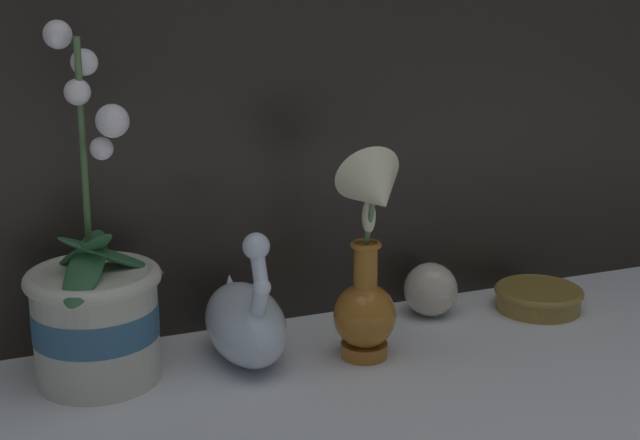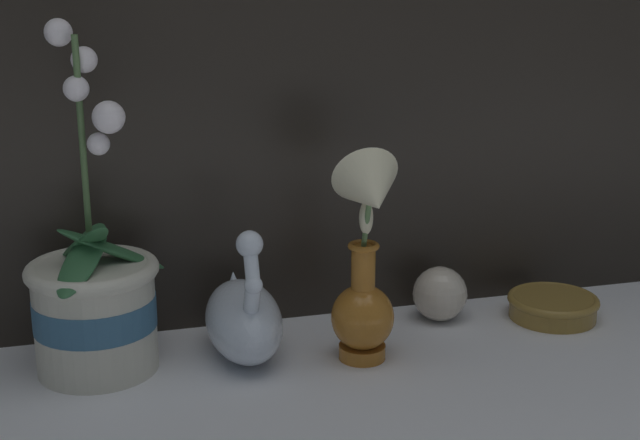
{
  "view_description": "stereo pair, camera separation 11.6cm",
  "coord_description": "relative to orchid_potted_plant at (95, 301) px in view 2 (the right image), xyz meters",
  "views": [
    {
      "loc": [
        -0.44,
        -0.93,
        0.5
      ],
      "look_at": [
        -0.03,
        0.11,
        0.18
      ],
      "focal_mm": 50.0,
      "sensor_mm": 36.0,
      "label": 1
    },
    {
      "loc": [
        -0.33,
        -0.96,
        0.5
      ],
      "look_at": [
        -0.03,
        0.11,
        0.18
      ],
      "focal_mm": 50.0,
      "sensor_mm": 36.0,
      "label": 2
    }
  ],
  "objects": [
    {
      "name": "blue_vase",
      "position": [
        0.34,
        -0.07,
        0.04
      ],
      "size": [
        0.09,
        0.12,
        0.29
      ],
      "color": "#B26B23",
      "rests_on": "ground_plane"
    },
    {
      "name": "orchid_potted_plant",
      "position": [
        0.0,
        0.0,
        0.0
      ],
      "size": [
        0.18,
        0.21,
        0.44
      ],
      "color": "beige",
      "rests_on": "ground_plane"
    },
    {
      "name": "amber_dish",
      "position": [
        0.65,
        -0.0,
        -0.07
      ],
      "size": [
        0.13,
        0.13,
        0.03
      ],
      "color": "olive",
      "rests_on": "ground_plane"
    },
    {
      "name": "swan_figurine",
      "position": [
        0.19,
        -0.01,
        -0.04
      ],
      "size": [
        0.1,
        0.19,
        0.19
      ],
      "color": "silver",
      "rests_on": "ground_plane"
    },
    {
      "name": "glass_sphere",
      "position": [
        0.49,
        0.04,
        -0.05
      ],
      "size": [
        0.08,
        0.08,
        0.08
      ],
      "color": "beige",
      "rests_on": "ground_plane"
    },
    {
      "name": "ground_plane",
      "position": [
        0.32,
        -0.13,
        -0.09
      ],
      "size": [
        2.8,
        2.8,
        0.0
      ],
      "primitive_type": "plane",
      "color": "white"
    }
  ]
}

